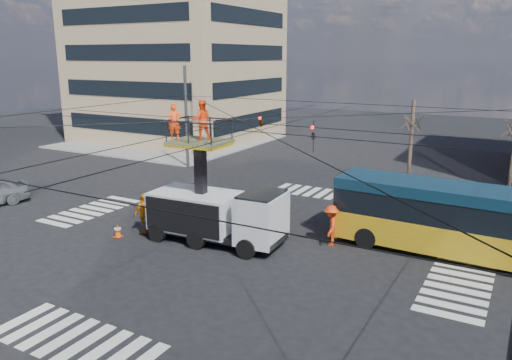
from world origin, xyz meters
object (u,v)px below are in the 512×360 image
object	(u,v)px
utility_truck	(216,199)
city_bus	(461,220)
traffic_cone	(118,231)
flagger	(331,226)
worker_ground	(144,213)

from	to	relation	value
utility_truck	city_bus	size ratio (longest dim) A/B	0.63
traffic_cone	flagger	size ratio (longest dim) A/B	0.33
flagger	city_bus	bearing A→B (deg)	89.71
worker_ground	flagger	world-z (taller)	worker_ground
utility_truck	flagger	size ratio (longest dim) A/B	3.63
traffic_cone	worker_ground	size ratio (longest dim) A/B	0.32
utility_truck	traffic_cone	world-z (taller)	utility_truck
city_bus	worker_ground	world-z (taller)	city_bus
traffic_cone	worker_ground	xyz separation A→B (m)	(0.75, 1.13, 0.70)
city_bus	worker_ground	xyz separation A→B (m)	(-14.32, -4.41, -0.69)
worker_ground	city_bus	bearing A→B (deg)	-65.76
city_bus	flagger	bearing A→B (deg)	-162.51
utility_truck	flagger	world-z (taller)	utility_truck
worker_ground	flagger	bearing A→B (deg)	-64.50
utility_truck	city_bus	xyz separation A→B (m)	(10.42, 3.73, -0.42)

